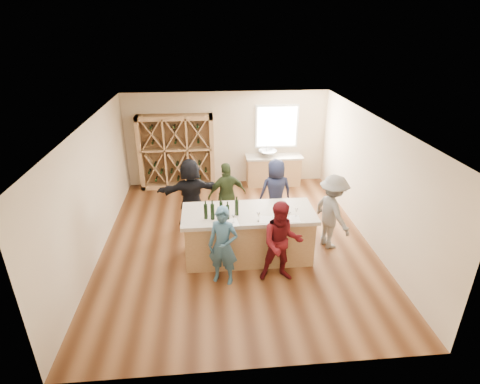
{
  "coord_description": "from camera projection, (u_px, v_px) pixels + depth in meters",
  "views": [
    {
      "loc": [
        -0.58,
        -7.36,
        4.65
      ],
      "look_at": [
        0.1,
        0.2,
        1.15
      ],
      "focal_mm": 28.0,
      "sensor_mm": 36.0,
      "label": 1
    }
  ],
  "objects": [
    {
      "name": "tasting_counter_base",
      "position": [
        248.0,
        236.0,
        7.89
      ],
      "size": [
        2.6,
        1.0,
        1.0
      ],
      "primitive_type": "cube",
      "color": "#A87F50",
      "rests_on": "floor"
    },
    {
      "name": "wine_rack",
      "position": [
        177.0,
        152.0,
        11.02
      ],
      "size": [
        2.2,
        0.45,
        2.2
      ],
      "primitive_type": "cube",
      "color": "#A87F50",
      "rests_on": "floor"
    },
    {
      "name": "person_far_right",
      "position": [
        275.0,
        192.0,
        9.14
      ],
      "size": [
        0.87,
        0.63,
        1.65
      ],
      "primitive_type": "imported",
      "rotation": [
        0.0,
        0.0,
        3.28
      ],
      "color": "#191E38",
      "rests_on": "floor"
    },
    {
      "name": "floor",
      "position": [
        236.0,
        243.0,
        8.67
      ],
      "size": [
        6.0,
        7.0,
        0.1
      ],
      "primitive_type": "cube",
      "color": "brown",
      "rests_on": "ground"
    },
    {
      "name": "person_near_right",
      "position": [
        282.0,
        243.0,
        7.05
      ],
      "size": [
        0.83,
        0.48,
        1.66
      ],
      "primitive_type": "imported",
      "rotation": [
        0.0,
        0.0,
        -0.05
      ],
      "color": "#590F14",
      "rests_on": "floor"
    },
    {
      "name": "wall_front",
      "position": [
        258.0,
        295.0,
        4.85
      ],
      "size": [
        6.0,
        0.1,
        2.8
      ],
      "primitive_type": "cube",
      "color": "beige",
      "rests_on": "ground"
    },
    {
      "name": "faucet",
      "position": [
        267.0,
        149.0,
        11.35
      ],
      "size": [
        0.02,
        0.02,
        0.3
      ],
      "primitive_type": "cylinder",
      "color": "silver",
      "rests_on": "back_counter_top"
    },
    {
      "name": "person_server",
      "position": [
        332.0,
        212.0,
        8.12
      ],
      "size": [
        0.82,
        1.2,
        1.7
      ],
      "primitive_type": "imported",
      "rotation": [
        0.0,
        0.0,
        1.88
      ],
      "color": "slate",
      "rests_on": "floor"
    },
    {
      "name": "wine_bottle_b",
      "position": [
        213.0,
        212.0,
        7.29
      ],
      "size": [
        0.08,
        0.08,
        0.33
      ],
      "primitive_type": "cylinder",
      "rotation": [
        0.0,
        0.0,
        0.05
      ],
      "color": "black",
      "rests_on": "tasting_counter_top"
    },
    {
      "name": "wine_bottle_e",
      "position": [
        237.0,
        208.0,
        7.46
      ],
      "size": [
        0.1,
        0.1,
        0.32
      ],
      "primitive_type": "cylinder",
      "rotation": [
        0.0,
        0.0,
        -0.31
      ],
      "color": "black",
      "rests_on": "tasting_counter_top"
    },
    {
      "name": "ceiling",
      "position": [
        236.0,
        119.0,
        7.45
      ],
      "size": [
        6.0,
        7.0,
        0.1
      ],
      "primitive_type": "cube",
      "color": "white",
      "rests_on": "ground"
    },
    {
      "name": "tasting_menu_a",
      "position": [
        232.0,
        223.0,
        7.24
      ],
      "size": [
        0.27,
        0.34,
        0.0
      ],
      "primitive_type": "cube",
      "rotation": [
        0.0,
        0.0,
        0.12
      ],
      "color": "white",
      "rests_on": "tasting_counter_top"
    },
    {
      "name": "tasting_menu_b",
      "position": [
        266.0,
        220.0,
        7.34
      ],
      "size": [
        0.3,
        0.36,
        0.0
      ],
      "primitive_type": "cube",
      "rotation": [
        0.0,
        0.0,
        -0.24
      ],
      "color": "white",
      "rests_on": "tasting_counter_top"
    },
    {
      "name": "sink",
      "position": [
        267.0,
        153.0,
        11.22
      ],
      "size": [
        0.54,
        0.54,
        0.19
      ],
      "primitive_type": "imported",
      "color": "silver",
      "rests_on": "back_counter_top"
    },
    {
      "name": "wine_glass_a",
      "position": [
        233.0,
        219.0,
        7.19
      ],
      "size": [
        0.07,
        0.07,
        0.16
      ],
      "primitive_type": "cone",
      "rotation": [
        0.0,
        0.0,
        -0.22
      ],
      "color": "white",
      "rests_on": "tasting_counter_top"
    },
    {
      "name": "wine_bottle_a",
      "position": [
        206.0,
        211.0,
        7.33
      ],
      "size": [
        0.08,
        0.08,
        0.31
      ],
      "primitive_type": "cylinder",
      "rotation": [
        0.0,
        0.0,
        -0.12
      ],
      "color": "black",
      "rests_on": "tasting_counter_top"
    },
    {
      "name": "person_far_mid",
      "position": [
        227.0,
        195.0,
        9.02
      ],
      "size": [
        1.04,
        0.7,
        1.62
      ],
      "primitive_type": "imported",
      "rotation": [
        0.0,
        0.0,
        3.39
      ],
      "color": "#263319",
      "rests_on": "floor"
    },
    {
      "name": "person_far_left",
      "position": [
        191.0,
        193.0,
        8.98
      ],
      "size": [
        1.66,
        0.78,
        1.73
      ],
      "primitive_type": "imported",
      "rotation": [
        0.0,
        0.0,
        3.27
      ],
      "color": "black",
      "rests_on": "floor"
    },
    {
      "name": "wine_glass_e",
      "position": [
        296.0,
        213.0,
        7.43
      ],
      "size": [
        0.07,
        0.07,
        0.16
      ],
      "primitive_type": "cone",
      "rotation": [
        0.0,
        0.0,
        0.18
      ],
      "color": "white",
      "rests_on": "tasting_counter_top"
    },
    {
      "name": "wall_left",
      "position": [
        91.0,
        191.0,
        7.81
      ],
      "size": [
        0.1,
        7.0,
        2.8
      ],
      "primitive_type": "cube",
      "color": "beige",
      "rests_on": "ground"
    },
    {
      "name": "back_counter_base",
      "position": [
        273.0,
        171.0,
        11.48
      ],
      "size": [
        1.6,
        0.58,
        0.86
      ],
      "primitive_type": "cube",
      "color": "#A87F50",
      "rests_on": "floor"
    },
    {
      "name": "wall_back",
      "position": [
        227.0,
        138.0,
        11.27
      ],
      "size": [
        6.0,
        0.1,
        2.8
      ],
      "primitive_type": "cube",
      "color": "beige",
      "rests_on": "ground"
    },
    {
      "name": "person_near_left",
      "position": [
        223.0,
        246.0,
        7.0
      ],
      "size": [
        0.69,
        0.6,
        1.59
      ],
      "primitive_type": "imported",
      "rotation": [
        0.0,
        0.0,
        -0.36
      ],
      "color": "#335972",
      "rests_on": "floor"
    },
    {
      "name": "wine_bottle_d",
      "position": [
        228.0,
        212.0,
        7.31
      ],
      "size": [
        0.08,
        0.08,
        0.3
      ],
      "primitive_type": "cylinder",
      "rotation": [
        0.0,
        0.0,
        0.1
      ],
      "color": "black",
      "rests_on": "tasting_counter_top"
    },
    {
      "name": "wine_glass_b",
      "position": [
        258.0,
        217.0,
        7.25
      ],
      "size": [
        0.08,
        0.08,
        0.19
      ],
      "primitive_type": "cone",
      "rotation": [
        0.0,
        0.0,
        -0.14
      ],
      "color": "white",
      "rests_on": "tasting_counter_top"
    },
    {
      "name": "window_frame",
      "position": [
        277.0,
        126.0,
        11.18
      ],
      "size": [
        1.3,
        0.06,
        1.3
      ],
      "primitive_type": "cube",
      "color": "white",
      "rests_on": "wall_back"
    },
    {
      "name": "window_pane",
      "position": [
        277.0,
        127.0,
        11.14
      ],
      "size": [
        1.18,
        0.01,
        1.18
      ],
      "primitive_type": "cube",
      "color": "white",
      "rests_on": "wall_back"
    },
    {
      "name": "back_counter_top",
      "position": [
        274.0,
        157.0,
        11.28
      ],
      "size": [
        1.7,
        0.62,
        0.06
      ],
      "primitive_type": "cube",
      "color": "#B0A390",
      "rests_on": "back_counter_base"
    },
    {
      "name": "tasting_menu_c",
      "position": [
        294.0,
        219.0,
        7.37
      ],
      "size": [
        0.24,
        0.31,
        0.0
      ],
      "primitive_type": "cube",
      "rotation": [
        0.0,
        0.0,
        -0.08
      ],
      "color": "white",
      "rests_on": "tasting_counter_top"
    },
    {
      "name": "wall_right",
      "position": [
        373.0,
        181.0,
        8.31
      ],
      "size": [
        0.1,
        7.0,
        2.8
      ],
      "primitive_type": "cube",
      "color": "beige",
      "rests_on": "ground"
    },
    {
      "name": "wine_glass_c",
      "position": [
        289.0,
        217.0,
        7.24
      ],
      "size": [
        0.09,
        0.09,
        0.2
      ],
      "primitive_type": "cone",
      "rotation": [
        0.0,
        0.0,
        0.26
      ],
      "color": "white",
      "rests_on": "tasting_counter_top"
    },
    {
      "name": "wine_bottle_c",
      "position": [
        221.0,
        208.0,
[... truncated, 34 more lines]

